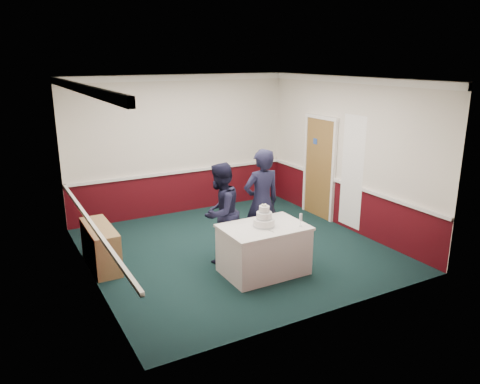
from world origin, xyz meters
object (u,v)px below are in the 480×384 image
wedding_cake (264,219)px  cake_knife (269,230)px  cake_table (264,249)px  person_man (220,213)px  sideboard (101,246)px  champagne_flute (301,218)px  person_woman (262,203)px

wedding_cake → cake_knife: 0.23m
cake_table → person_man: person_man is taller
cake_table → wedding_cake: wedding_cake is taller
sideboard → person_man: person_man is taller
sideboard → person_man: bearing=-21.1°
cake_knife → champagne_flute: (0.53, -0.08, 0.14)m
wedding_cake → cake_knife: wedding_cake is taller
wedding_cake → person_woman: size_ratio=0.19×
wedding_cake → cake_table: bearing=-90.0°
sideboard → person_woman: size_ratio=0.64×
wedding_cake → person_man: 0.87m
cake_knife → person_man: size_ratio=0.13×
person_man → person_woman: person_woman is taller
cake_table → champagne_flute: (0.50, -0.28, 0.53)m
cake_table → person_woman: person_woman is taller
cake_table → person_woman: bearing=61.7°
wedding_cake → champagne_flute: wedding_cake is taller
person_man → cake_knife: bearing=75.9°
cake_table → cake_knife: cake_knife is taller
sideboard → wedding_cake: wedding_cake is taller
wedding_cake → cake_knife: (-0.03, -0.20, -0.11)m
cake_knife → person_woman: bearing=59.0°
wedding_cake → cake_knife: bearing=-98.5°
champagne_flute → person_man: 1.38m
sideboard → champagne_flute: bearing=-33.1°
cake_table → person_man: size_ratio=0.78×
cake_knife → champagne_flute: size_ratio=1.07×
cake_table → person_man: bearing=115.7°
wedding_cake → person_woman: person_woman is taller
sideboard → champagne_flute: 3.30m
cake_knife → person_man: 1.04m
sideboard → cake_table: cake_table is taller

